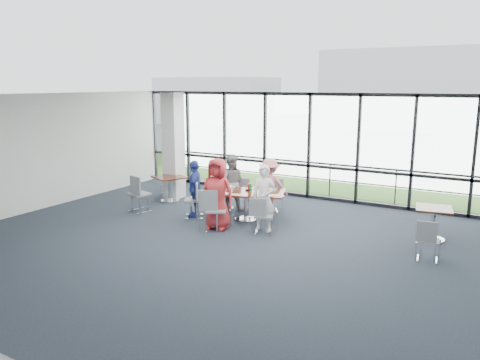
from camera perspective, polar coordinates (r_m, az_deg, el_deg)
The scene contains 41 objects.
floor at distance 10.31m, azimuth -2.19°, elevation -7.94°, with size 12.00×10.00×0.02m, color #1F2631.
ceiling at distance 9.72m, azimuth -2.34°, elevation 10.18°, with size 12.00×10.00×0.04m, color silver.
wall_left at distance 13.99m, azimuth -23.63°, elevation 3.09°, with size 0.10×10.00×3.20m, color silver.
wall_front at distance 6.36m, azimuth -27.03°, elevation -6.54°, with size 12.00×0.10×3.20m, color silver.
curtain_wall_back at distance 14.32m, azimuth 8.42°, elevation 4.12°, with size 12.00×0.10×3.20m, color white.
structural_column at distance 14.37m, azimuth -8.13°, elevation 4.14°, with size 0.50×0.50×3.20m, color silver.
apron at distance 19.26m, azimuth 13.74°, elevation 0.95°, with size 80.00×70.00×0.02m, color gray.
grass_strip at distance 17.38m, azimuth 11.89°, elevation -0.01°, with size 80.00×5.00×0.01m, color #2B5B18.
hangar_aux at distance 43.03m, azimuth -2.86°, elevation 9.71°, with size 10.00×6.00×4.00m, color silver.
guard_rail at distance 15.06m, azimuth 9.13°, elevation 0.21°, with size 0.06×0.06×12.00m, color #2D2D33.
main_table at distance 11.98m, azimuth 0.71°, elevation -1.96°, with size 2.19×1.64×0.75m.
side_table_left at distance 14.05m, azimuth -8.57°, elevation -0.05°, with size 1.10×1.10×0.75m.
side_table_right at distance 11.29m, azimuth 22.53°, elevation -3.80°, with size 0.87×0.87×0.75m.
diner_near_left at distance 11.21m, azimuth -2.80°, elevation -1.69°, with size 0.85×0.55×1.73m, color #AC272A.
diner_near_right at distance 11.05m, azimuth 2.94°, elevation -2.25°, with size 0.58×0.43×1.59m, color silver.
diner_far_left at distance 12.84m, azimuth -1.14°, elevation -0.31°, with size 0.77×0.47×1.58m, color gray.
diner_far_right at distance 12.63m, azimuth 3.64°, elevation -0.71°, with size 0.97×0.50×1.50m, color #D38080.
diner_end at distance 12.28m, azimuth -5.51°, elevation -1.07°, with size 0.88×0.48×1.51m, color navy.
chair_main_nl at distance 11.17m, azimuth -2.92°, elevation -3.71°, with size 0.48×0.48×0.98m, color slate, non-canonical shape.
chair_main_nr at distance 10.94m, azimuth 2.92°, elevation -4.39°, with size 0.42×0.42×0.85m, color slate, non-canonical shape.
chair_main_fl at distance 12.97m, azimuth -0.30°, elevation -1.83°, with size 0.42×0.42×0.85m, color slate, non-canonical shape.
chair_main_fr at distance 12.85m, azimuth 3.69°, elevation -1.94°, with size 0.42×0.42×0.87m, color slate, non-canonical shape.
chair_main_end at distance 12.28m, azimuth -5.64°, elevation -2.41°, with size 0.46×0.46×0.95m, color slate, non-canonical shape.
chair_spare_la at distance 13.04m, azimuth -12.16°, elevation -1.67°, with size 0.49×0.49×1.00m, color slate, non-canonical shape.
chair_spare_lb at distance 14.69m, azimuth -8.42°, elevation -0.43°, with size 0.40×0.40×0.81m, color slate, non-canonical shape.
chair_spare_r at distance 10.02m, azimuth 22.00°, elevation -6.86°, with size 0.40×0.40×0.82m, color slate, non-canonical shape.
plate_nl at distance 11.69m, azimuth -1.98°, elevation -1.66°, with size 0.26×0.26×0.01m, color white.
plate_nr at distance 11.51m, azimuth 3.19°, elevation -1.89°, with size 0.29×0.29×0.01m, color white.
plate_fl at distance 12.43m, azimuth -1.20°, elevation -0.85°, with size 0.26×0.26×0.01m, color white.
plate_fr at distance 12.22m, azimuth 3.48°, elevation -1.09°, with size 0.24×0.24×0.01m, color white.
plate_end at distance 12.11m, azimuth -2.92°, elevation -1.20°, with size 0.28×0.28×0.01m, color white.
tumbler_a at distance 11.77m, azimuth -0.89°, elevation -1.23°, with size 0.07×0.07×0.15m, color white.
tumbler_b at distance 11.74m, azimuth 1.92°, elevation -1.25°, with size 0.08×0.08×0.15m, color white.
tumbler_c at distance 12.16m, azimuth 1.34°, elevation -0.86°, with size 0.06×0.06×0.13m, color white.
tumbler_d at distance 11.96m, azimuth -2.57°, elevation -1.04°, with size 0.07×0.07×0.15m, color white.
menu_a at distance 11.58m, azimuth -0.52°, elevation -1.80°, with size 0.28×0.19×0.00m, color silver.
menu_b at distance 11.53m, azimuth 4.58°, elevation -1.91°, with size 0.33×0.23×0.00m, color silver.
menu_c at distance 12.28m, azimuth 1.47°, elevation -1.04°, with size 0.29×0.21×0.00m, color silver.
condiment_caddy at distance 12.02m, azimuth 0.94°, elevation -1.22°, with size 0.10×0.07×0.04m, color black.
ketchup_bottle at distance 12.01m, azimuth 1.08°, elevation -0.89°, with size 0.06×0.06×0.18m, color #9B130F.
green_bottle at distance 11.96m, azimuth 1.28°, elevation -0.89°, with size 0.05×0.05×0.20m, color #1A7637.
Camera 1 is at (5.16, -8.23, 3.45)m, focal length 35.00 mm.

